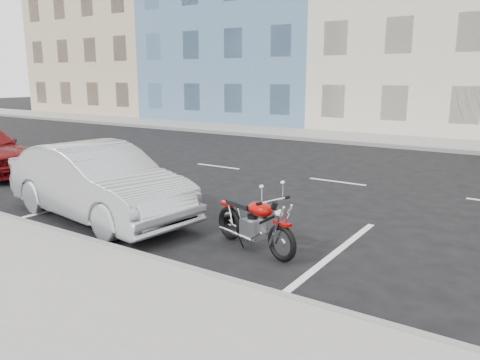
% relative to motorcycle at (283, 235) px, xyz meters
% --- Properties ---
extents(ground, '(120.00, 120.00, 0.00)m').
position_rel_motorcycle_xyz_m(ground, '(0.54, 5.76, -0.43)').
color(ground, black).
rests_on(ground, ground).
extents(sidewalk_far, '(80.00, 3.40, 0.15)m').
position_rel_motorcycle_xyz_m(sidewalk_far, '(-4.46, 14.46, -0.35)').
color(sidewalk_far, gray).
rests_on(sidewalk_far, ground).
extents(curb_near, '(80.00, 0.12, 0.16)m').
position_rel_motorcycle_xyz_m(curb_near, '(-4.46, -1.24, -0.35)').
color(curb_near, gray).
rests_on(curb_near, ground).
extents(curb_far, '(80.00, 0.12, 0.16)m').
position_rel_motorcycle_xyz_m(curb_far, '(-4.46, 12.76, -0.35)').
color(curb_far, gray).
rests_on(curb_far, ground).
extents(bldg_far_west, '(12.00, 12.00, 12.00)m').
position_rel_motorcycle_xyz_m(bldg_far_west, '(-25.46, 22.06, 5.57)').
color(bldg_far_west, tan).
rests_on(bldg_far_west, ground).
extents(bldg_blue, '(12.00, 12.00, 13.00)m').
position_rel_motorcycle_xyz_m(bldg_blue, '(-13.46, 22.06, 6.07)').
color(bldg_blue, slate).
rests_on(bldg_blue, ground).
extents(bldg_cream, '(12.00, 12.00, 11.50)m').
position_rel_motorcycle_xyz_m(bldg_cream, '(-1.46, 22.06, 5.32)').
color(bldg_cream, beige).
rests_on(bldg_cream, ground).
extents(motorcycle, '(1.82, 0.80, 0.94)m').
position_rel_motorcycle_xyz_m(motorcycle, '(0.00, 0.00, 0.00)').
color(motorcycle, black).
rests_on(motorcycle, ground).
extents(sedan_silver, '(4.69, 2.16, 1.49)m').
position_rel_motorcycle_xyz_m(sedan_silver, '(-4.15, -0.03, 0.31)').
color(sedan_silver, '#A6A9AE').
rests_on(sedan_silver, ground).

